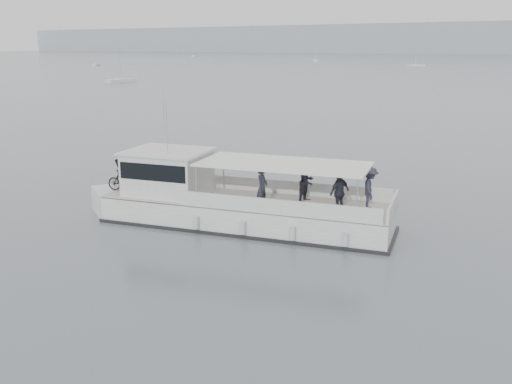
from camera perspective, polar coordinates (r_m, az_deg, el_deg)
The scene contains 3 objects.
ground at distance 23.24m, azimuth 11.85°, elevation -5.23°, with size 1400.00×1400.00×0.00m, color #505A5F.
tour_boat at distance 25.33m, azimuth -3.63°, elevation -0.94°, with size 14.44×6.28×6.04m.
moored_fleet at distance 223.93m, azimuth 19.17°, elevation 11.81°, with size 442.51×266.29×10.17m.
Camera 1 is at (7.50, -20.60, 7.71)m, focal length 40.00 mm.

